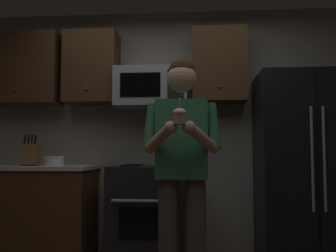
# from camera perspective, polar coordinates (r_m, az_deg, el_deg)

# --- Properties ---
(wall_back) EXTENTS (4.40, 0.10, 2.60)m
(wall_back) POSITION_cam_1_polar(r_m,az_deg,el_deg) (4.18, 0.03, -0.58)
(wall_back) COLOR gray
(wall_back) RESTS_ON ground
(oven_range) EXTENTS (0.76, 0.70, 0.93)m
(oven_range) POSITION_cam_1_polar(r_m,az_deg,el_deg) (3.84, -2.73, -12.82)
(oven_range) COLOR black
(oven_range) RESTS_ON ground
(microwave) EXTENTS (0.74, 0.41, 0.40)m
(microwave) POSITION_cam_1_polar(r_m,az_deg,el_deg) (3.97, -2.45, 5.70)
(microwave) COLOR #9EA0A5
(refrigerator) EXTENTS (0.90, 0.75, 1.80)m
(refrigerator) POSITION_cam_1_polar(r_m,az_deg,el_deg) (3.87, 19.97, -6.00)
(refrigerator) COLOR black
(refrigerator) RESTS_ON ground
(cabinet_row_upper) EXTENTS (2.78, 0.36, 0.76)m
(cabinet_row_upper) POSITION_cam_1_polar(r_m,az_deg,el_deg) (4.17, -10.30, 8.51)
(cabinet_row_upper) COLOR #4C301C
(counter_left) EXTENTS (1.44, 0.66, 0.92)m
(counter_left) POSITION_cam_1_polar(r_m,az_deg,el_deg) (4.23, -20.85, -11.76)
(counter_left) COLOR #4C301C
(counter_left) RESTS_ON ground
(knife_block) EXTENTS (0.16, 0.15, 0.32)m
(knife_block) POSITION_cam_1_polar(r_m,az_deg,el_deg) (4.10, -19.84, -3.99)
(knife_block) COLOR brown
(knife_block) RESTS_ON counter_left
(bowl_large_white) EXTENTS (0.20, 0.20, 0.09)m
(bowl_large_white) POSITION_cam_1_polar(r_m,az_deg,el_deg) (4.04, -16.67, -5.00)
(bowl_large_white) COLOR white
(bowl_large_white) RESTS_ON counter_left
(person) EXTENTS (0.60, 0.48, 1.76)m
(person) POSITION_cam_1_polar(r_m,az_deg,el_deg) (2.82, 2.08, -5.14)
(person) COLOR #4C4742
(person) RESTS_ON ground
(cupcake) EXTENTS (0.09, 0.09, 0.17)m
(cupcake) POSITION_cam_1_polar(r_m,az_deg,el_deg) (2.50, 1.74, 1.50)
(cupcake) COLOR #A87F56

